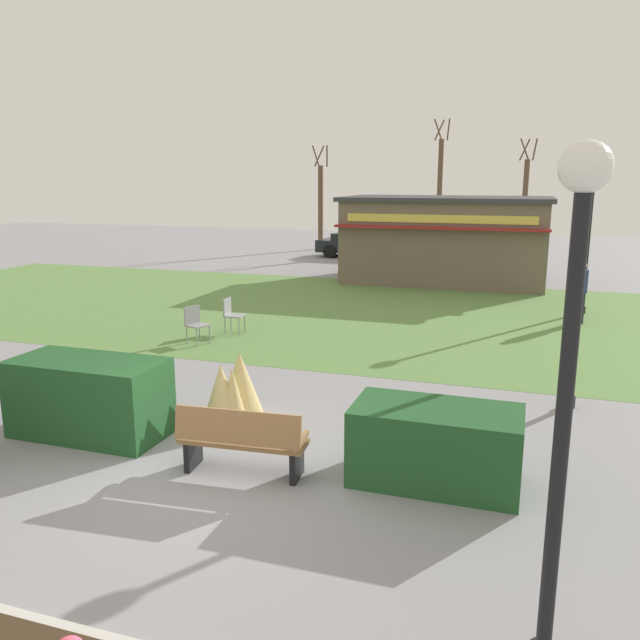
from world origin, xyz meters
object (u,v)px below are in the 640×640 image
object	(u,v)px
food_kiosk	(446,239)
cafe_chair_west	(231,312)
parked_car_west_slot	(360,244)
parked_car_center_slot	(465,248)
lamppost_far	(589,224)
tree_right_bg	(439,192)
cafe_chair_east	(195,322)
tree_center_bg	(524,203)
lamppost_near	(569,358)
person_strolling	(580,292)
tree_left_bg	(321,205)
lamppost_mid	(581,258)
park_bench	(242,441)

from	to	relation	value
food_kiosk	cafe_chair_west	size ratio (longest dim) A/B	8.53
parked_car_west_slot	parked_car_center_slot	xyz separation A→B (m)	(5.15, -0.00, 0.00)
lamppost_far	tree_right_bg	xyz separation A→B (m)	(-6.54, 16.64, 0.57)
cafe_chair_east	tree_center_bg	bearing A→B (deg)	73.09
lamppost_near	tree_center_bg	bearing A→B (deg)	91.38
parked_car_center_slot	tree_center_bg	world-z (taller)	tree_center_bg
person_strolling	tree_right_bg	xyz separation A→B (m)	(-6.36, 18.08, 2.29)
parked_car_center_slot	tree_left_bg	xyz separation A→B (m)	(-8.22, 3.00, 1.80)
lamppost_mid	tree_left_bg	bearing A→B (deg)	117.85
lamppost_near	food_kiosk	world-z (taller)	lamppost_near
parked_car_center_slot	tree_center_bg	size ratio (longest dim) A/B	0.71
parked_car_center_slot	tree_right_bg	world-z (taller)	tree_right_bg
cafe_chair_west	parked_car_center_slot	size ratio (longest dim) A/B	0.21
lamppost_near	lamppost_far	bearing A→B (deg)	85.25
food_kiosk	parked_car_center_slot	size ratio (longest dim) A/B	1.80
cafe_chair_east	tree_center_bg	world-z (taller)	tree_center_bg
parked_car_west_slot	tree_center_bg	bearing A→B (deg)	34.20
cafe_chair_east	person_strolling	bearing A→B (deg)	30.38
park_bench	parked_car_west_slot	bearing A→B (deg)	101.14
park_bench	cafe_chair_east	distance (m)	7.17
lamppost_far	parked_car_center_slot	size ratio (longest dim) A/B	0.97
lamppost_far	food_kiosk	bearing A→B (deg)	133.59
food_kiosk	tree_left_bg	xyz separation A→B (m)	(-8.10, 9.35, 0.84)
parked_car_center_slot	parked_car_west_slot	bearing A→B (deg)	179.96
cafe_chair_east	tree_center_bg	xyz separation A→B (m)	(6.99, 22.99, 2.06)
cafe_chair_east	lamppost_mid	bearing A→B (deg)	-12.72
tree_left_bg	tree_right_bg	distance (m)	6.67
cafe_chair_east	person_strolling	distance (m)	10.20
lamppost_near	tree_left_bg	bearing A→B (deg)	111.53
parked_car_west_slot	tree_center_bg	xyz separation A→B (m)	(7.65, 5.20, 1.95)
lamppost_far	tree_right_bg	world-z (taller)	tree_right_bg
lamppost_near	tree_right_bg	world-z (taller)	tree_right_bg
cafe_chair_east	parked_car_center_slot	world-z (taller)	parked_car_center_slot
park_bench	cafe_chair_east	size ratio (longest dim) A/B	1.95
tree_left_bg	tree_right_bg	xyz separation A→B (m)	(6.16, 2.45, 0.70)
cafe_chair_west	tree_right_bg	size ratio (longest dim) A/B	0.13
tree_left_bg	cafe_chair_east	bearing A→B (deg)	-79.82
cafe_chair_east	food_kiosk	bearing A→B (deg)	69.10
cafe_chair_west	parked_car_west_slot	bearing A→B (deg)	93.49
park_bench	cafe_chair_west	distance (m)	8.05
park_bench	parked_car_west_slot	size ratio (longest dim) A/B	0.40
lamppost_far	parked_car_west_slot	world-z (taller)	lamppost_far
lamppost_far	tree_left_bg	xyz separation A→B (m)	(-12.71, 14.19, -0.13)
tree_left_bg	lamppost_far	bearing A→B (deg)	-48.15
lamppost_mid	tree_right_bg	xyz separation A→B (m)	(-5.80, 25.09, 0.57)
lamppost_far	cafe_chair_east	bearing A→B (deg)	-143.69
lamppost_mid	cafe_chair_east	world-z (taller)	lamppost_mid
park_bench	lamppost_near	size ratio (longest dim) A/B	0.42
tree_right_bg	parked_car_west_slot	bearing A→B (deg)	-119.61
park_bench	lamppost_mid	size ratio (longest dim) A/B	0.42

